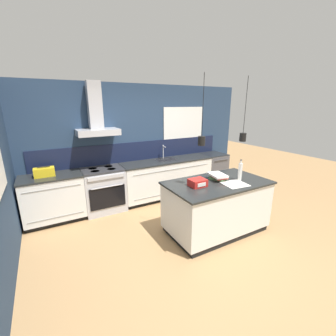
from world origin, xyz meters
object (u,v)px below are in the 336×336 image
Objects in this scene: red_supply_box at (198,183)px; dishwasher at (212,170)px; book_stack at (218,176)px; yellow_toolbox at (44,172)px; oven_range at (104,190)px; bottle_on_island at (240,171)px.

dishwasher is at bearing 44.17° from red_supply_box.
yellow_toolbox is at bearing 147.42° from book_stack.
dishwasher is at bearing -0.00° from yellow_toolbox.
bottle_on_island reaches higher than oven_range.
red_supply_box is (1.09, -1.75, 0.51)m from oven_range.
oven_range is 2.50× the size of bottle_on_island.
oven_range is at bearing -0.24° from yellow_toolbox.
book_stack reaches higher than oven_range.
red_supply_box is at bearing -135.83° from dishwasher.
bottle_on_island is at bearing -32.77° from book_stack.
oven_range is 2.90m from dishwasher.
bottle_on_island is 1.40× the size of red_supply_box.
book_stack is at bearing 9.47° from red_supply_box.
bottle_on_island is 0.82m from red_supply_box.
dishwasher is 3.51× the size of red_supply_box.
bottle_on_island is (-1.00, -1.87, 0.61)m from dishwasher.
book_stack is 1.41× the size of red_supply_box.
book_stack is at bearing -46.34° from oven_range.
book_stack is (-0.31, 0.20, -0.10)m from bottle_on_island.
book_stack is 1.07× the size of yellow_toolbox.
red_supply_box is at bearing -170.53° from book_stack.
dishwasher is 2.57m from red_supply_box.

